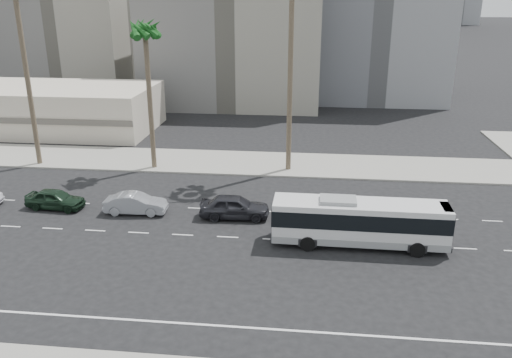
# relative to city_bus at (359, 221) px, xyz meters

# --- Properties ---
(ground) EXTENTS (700.00, 700.00, 0.00)m
(ground) POSITION_rel_city_bus_xyz_m (-2.37, 0.16, -1.63)
(ground) COLOR black
(ground) RESTS_ON ground
(sidewalk_north) EXTENTS (120.00, 7.00, 0.15)m
(sidewalk_north) POSITION_rel_city_bus_xyz_m (-2.37, 15.66, -1.56)
(sidewalk_north) COLOR gray
(sidewalk_north) RESTS_ON ground
(commercial_low) EXTENTS (22.00, 12.16, 5.00)m
(commercial_low) POSITION_rel_city_bus_xyz_m (-32.37, 26.15, 0.87)
(commercial_low) COLOR beige
(commercial_low) RESTS_ON ground
(midrise_beige_west) EXTENTS (24.00, 18.00, 18.00)m
(midrise_beige_west) POSITION_rel_city_bus_xyz_m (-14.37, 45.16, 7.37)
(midrise_beige_west) COLOR slate
(midrise_beige_west) RESTS_ON ground
(midrise_gray_center) EXTENTS (20.00, 20.00, 26.00)m
(midrise_gray_center) POSITION_rel_city_bus_xyz_m (5.63, 52.16, 11.37)
(midrise_gray_center) COLOR slate
(midrise_gray_center) RESTS_ON ground
(midrise_beige_far) EXTENTS (18.00, 16.00, 15.00)m
(midrise_beige_far) POSITION_rel_city_bus_xyz_m (-40.37, 50.16, 5.87)
(midrise_beige_far) COLOR slate
(midrise_beige_far) RESTS_ON ground
(city_bus) EXTENTS (10.83, 2.65, 3.10)m
(city_bus) POSITION_rel_city_bus_xyz_m (0.00, 0.00, 0.00)
(city_bus) COLOR silver
(city_bus) RESTS_ON ground
(car_a) EXTENTS (2.23, 5.00, 1.67)m
(car_a) POSITION_rel_city_bus_xyz_m (-8.38, 3.34, -0.79)
(car_a) COLOR #232328
(car_a) RESTS_ON ground
(car_b) EXTENTS (1.76, 4.52, 1.47)m
(car_b) POSITION_rel_city_bus_xyz_m (-15.59, 3.37, -0.90)
(car_b) COLOR gray
(car_b) RESTS_ON ground
(car_c) EXTENTS (2.08, 4.44, 1.47)m
(car_c) POSITION_rel_city_bus_xyz_m (-21.77, 3.57, -0.90)
(car_c) COLOR black
(car_c) RESTS_ON ground
(palm_mid) EXTENTS (4.26, 4.26, 13.21)m
(palm_mid) POSITION_rel_city_bus_xyz_m (-17.25, 13.39, 10.25)
(palm_mid) COLOR brown
(palm_mid) RESTS_ON ground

